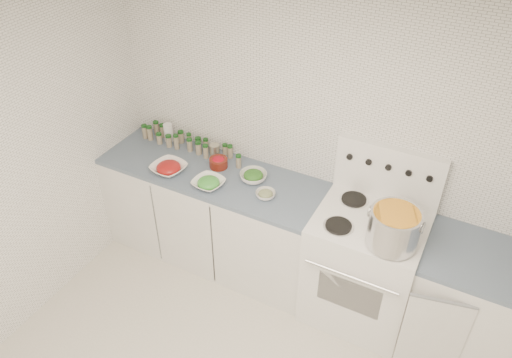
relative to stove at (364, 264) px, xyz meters
name	(u,v)px	position (x,y,z in m)	size (l,w,h in m)	color
room_walls	(219,236)	(-0.48, -1.19, 1.06)	(3.54, 3.04, 2.52)	white
counter_left	(214,215)	(-1.30, 0.00, -0.05)	(1.85, 0.62, 0.90)	white
stove	(364,264)	(0.00, 0.00, 0.00)	(0.76, 0.70, 1.36)	white
counter_right	(479,310)	(0.82, 0.00, -0.05)	(0.89, 0.71, 0.90)	white
stock_pot	(394,227)	(0.18, -0.17, 0.59)	(0.35, 0.33, 0.25)	silver
bowl_tomato	(169,168)	(-1.60, -0.15, 0.44)	(0.30, 0.30, 0.09)	white
bowl_snowpea	(208,183)	(-1.22, -0.17, 0.44)	(0.26, 0.26, 0.08)	white
bowl_broccoli	(253,176)	(-0.96, 0.06, 0.44)	(0.23, 0.23, 0.08)	white
bowl_zucchini	(265,194)	(-0.78, -0.08, 0.43)	(0.18, 0.18, 0.06)	white
bowl_pepper	(218,162)	(-1.29, 0.09, 0.45)	(0.15, 0.15, 0.09)	#5E1A10
salt_canister	(168,132)	(-1.87, 0.23, 0.48)	(0.08, 0.08, 0.16)	white
tin_can	(214,150)	(-1.40, 0.21, 0.46)	(0.08, 0.08, 0.11)	#B1AD96
spice_cluster	(184,141)	(-1.69, 0.20, 0.46)	(0.98, 0.16, 0.14)	gray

